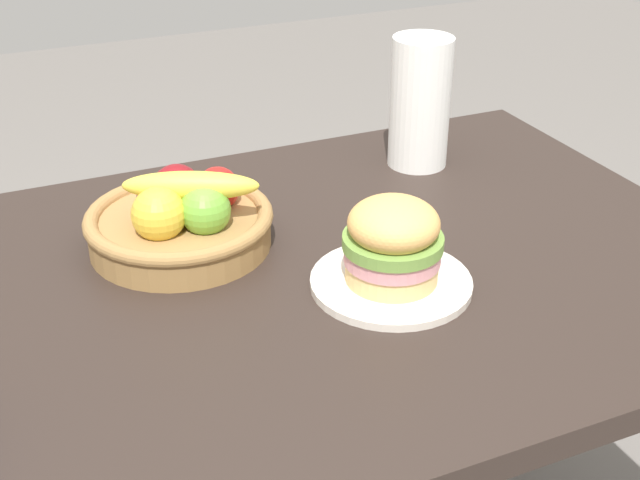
{
  "coord_description": "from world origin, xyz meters",
  "views": [
    {
      "loc": [
        -0.37,
        -1.01,
        1.4
      ],
      "look_at": [
        0.05,
        -0.03,
        0.81
      ],
      "focal_mm": 47.83,
      "sensor_mm": 36.0,
      "label": 1
    }
  ],
  "objects_px": {
    "sandwich": "(393,241)",
    "paper_towel_roll": "(420,103)",
    "fruit_basket": "(181,218)",
    "plate": "(391,282)"
  },
  "relations": [
    {
      "from": "sandwich",
      "to": "paper_towel_roll",
      "type": "height_order",
      "value": "paper_towel_roll"
    },
    {
      "from": "sandwich",
      "to": "paper_towel_roll",
      "type": "distance_m",
      "value": 0.45
    },
    {
      "from": "fruit_basket",
      "to": "sandwich",
      "type": "bearing_deg",
      "value": -44.3
    },
    {
      "from": "plate",
      "to": "paper_towel_roll",
      "type": "relative_size",
      "value": 0.97
    },
    {
      "from": "plate",
      "to": "paper_towel_roll",
      "type": "bearing_deg",
      "value": 55.87
    },
    {
      "from": "fruit_basket",
      "to": "paper_towel_roll",
      "type": "height_order",
      "value": "paper_towel_roll"
    },
    {
      "from": "sandwich",
      "to": "paper_towel_roll",
      "type": "relative_size",
      "value": 0.59
    },
    {
      "from": "paper_towel_roll",
      "to": "sandwich",
      "type": "bearing_deg",
      "value": -124.13
    },
    {
      "from": "sandwich",
      "to": "fruit_basket",
      "type": "bearing_deg",
      "value": 135.7
    },
    {
      "from": "paper_towel_roll",
      "to": "plate",
      "type": "bearing_deg",
      "value": -124.13
    }
  ]
}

